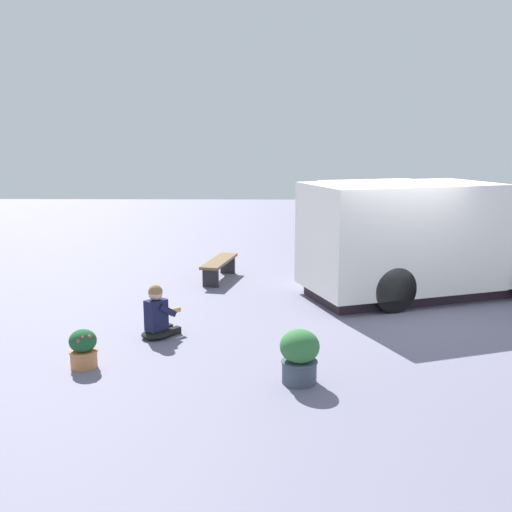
% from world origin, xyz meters
% --- Properties ---
extents(ground_plane, '(40.00, 40.00, 0.00)m').
position_xyz_m(ground_plane, '(0.00, 0.00, 0.00)').
color(ground_plane, slate).
extents(food_truck, '(3.58, 5.55, 2.27)m').
position_xyz_m(food_truck, '(0.89, -0.75, 1.08)').
color(food_truck, white).
rests_on(food_truck, ground_plane).
extents(person_customer, '(0.73, 0.70, 0.86)m').
position_xyz_m(person_customer, '(-1.85, 4.20, 0.34)').
color(person_customer, black).
rests_on(person_customer, ground_plane).
extents(planter_flowering_near, '(0.51, 0.51, 0.71)m').
position_xyz_m(planter_flowering_near, '(-3.62, 2.05, 0.37)').
color(planter_flowering_near, '#414B5A').
rests_on(planter_flowering_near, ground_plane).
extents(planter_flowering_far, '(0.39, 0.39, 0.54)m').
position_xyz_m(planter_flowering_far, '(-3.15, 5.00, 0.27)').
color(planter_flowering_far, '#C17A48').
rests_on(planter_flowering_far, ground_plane).
extents(plaza_bench, '(1.74, 0.74, 0.46)m').
position_xyz_m(plaza_bench, '(2.07, 3.53, 0.35)').
color(plaza_bench, brown).
rests_on(plaza_bench, ground_plane).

